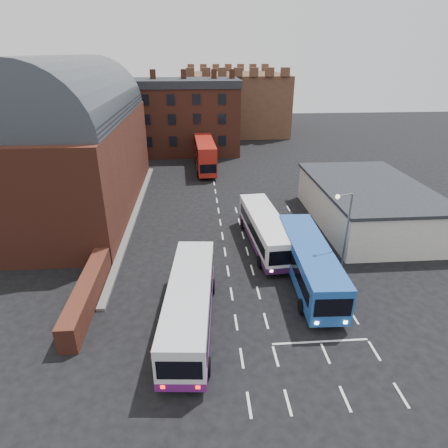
{
  "coord_description": "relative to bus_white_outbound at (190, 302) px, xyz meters",
  "views": [
    {
      "loc": [
        -2.26,
        -20.42,
        16.28
      ],
      "look_at": [
        0.0,
        10.0,
        2.2
      ],
      "focal_mm": 30.0,
      "sensor_mm": 36.0,
      "label": 1
    }
  ],
  "objects": [
    {
      "name": "forecourt_wall",
      "position": [
        -7.21,
        2.83,
        -0.96
      ],
      "size": [
        1.2,
        10.0,
        1.8
      ],
      "primitive_type": "cube",
      "color": "#602B1E",
      "rests_on": "ground"
    },
    {
      "name": "bus_red_double",
      "position": [
        1.98,
        35.18,
        0.52
      ],
      "size": [
        3.21,
        11.32,
        4.49
      ],
      "rotation": [
        0.0,
        0.0,
        3.19
      ],
      "color": "#AA1F15",
      "rests_on": "ground"
    },
    {
      "name": "castle_keep",
      "position": [
        8.99,
        66.83,
        4.14
      ],
      "size": [
        22.0,
        22.0,
        12.0
      ],
      "primitive_type": "cube",
      "color": "brown",
      "rests_on": "ground"
    },
    {
      "name": "street_lamp",
      "position": [
        11.34,
        4.36,
        2.55
      ],
      "size": [
        1.44,
        0.6,
        7.31
      ],
      "rotation": [
        0.0,
        0.0,
        0.3
      ],
      "color": "#5B5D60",
      "rests_on": "ground"
    },
    {
      "name": "bus_white_inbound",
      "position": [
        6.68,
        10.47,
        -0.06
      ],
      "size": [
        3.44,
        11.36,
        3.06
      ],
      "rotation": [
        0.0,
        0.0,
        3.21
      ],
      "color": "white",
      "rests_on": "ground"
    },
    {
      "name": "ground",
      "position": [
        2.99,
        0.83,
        -1.86
      ],
      "size": [
        180.0,
        180.0,
        0.0
      ],
      "primitive_type": "plane",
      "color": "black"
    },
    {
      "name": "pedestrian_red",
      "position": [
        -2.03,
        -3.19,
        -1.14
      ],
      "size": [
        0.61,
        0.5,
        1.43
      ],
      "primitive_type": "imported",
      "rotation": [
        0.0,
        0.0,
        3.48
      ],
      "color": "maroon",
      "rests_on": "ground"
    },
    {
      "name": "bus_white_outbound",
      "position": [
        0.0,
        0.0,
        0.0
      ],
      "size": [
        3.62,
        11.72,
        3.15
      ],
      "rotation": [
        0.0,
        0.0,
        -0.08
      ],
      "color": "silver",
      "rests_on": "ground"
    },
    {
      "name": "brick_terrace",
      "position": [
        -3.01,
        46.83,
        3.64
      ],
      "size": [
        22.0,
        10.0,
        11.0
      ],
      "primitive_type": "cube",
      "color": "brown",
      "rests_on": "ground"
    },
    {
      "name": "bus_blue",
      "position": [
        8.99,
        4.36,
        0.03
      ],
      "size": [
        3.29,
        11.85,
        3.21
      ],
      "rotation": [
        0.0,
        0.0,
        3.11
      ],
      "color": "#1E4FA1",
      "rests_on": "ground"
    },
    {
      "name": "railway_station",
      "position": [
        -12.51,
        21.83,
        5.78
      ],
      "size": [
        12.0,
        28.0,
        16.0
      ],
      "color": "#602B1E",
      "rests_on": "ground"
    },
    {
      "name": "cream_building",
      "position": [
        17.99,
        14.83,
        0.3
      ],
      "size": [
        10.4,
        16.4,
        4.25
      ],
      "color": "beige",
      "rests_on": "ground"
    },
    {
      "name": "pedestrian_beige",
      "position": [
        -1.36,
        -1.91,
        -1.18
      ],
      "size": [
        0.67,
        0.53,
        1.35
      ],
      "primitive_type": "imported",
      "rotation": [
        0.0,
        0.0,
        3.11
      ],
      "color": "beige",
      "rests_on": "ground"
    }
  ]
}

